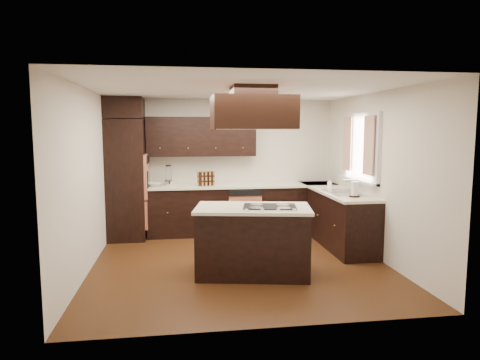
{
  "coord_description": "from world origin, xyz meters",
  "views": [
    {
      "loc": [
        -0.86,
        -6.03,
        1.95
      ],
      "look_at": [
        0.1,
        0.6,
        1.15
      ],
      "focal_mm": 32.0,
      "sensor_mm": 36.0,
      "label": 1
    }
  ],
  "objects_px": {
    "oven_column": "(127,180)",
    "spice_rack": "(206,179)",
    "island": "(253,242)",
    "range_hood": "(253,113)"
  },
  "relations": [
    {
      "from": "spice_rack",
      "to": "oven_column",
      "type": "bearing_deg",
      "value": 161.2
    },
    {
      "from": "oven_column",
      "to": "spice_rack",
      "type": "relative_size",
      "value": 6.84
    },
    {
      "from": "oven_column",
      "to": "island",
      "type": "distance_m",
      "value": 2.97
    },
    {
      "from": "oven_column",
      "to": "island",
      "type": "bearing_deg",
      "value": -49.44
    },
    {
      "from": "range_hood",
      "to": "spice_rack",
      "type": "distance_m",
      "value": 2.57
    },
    {
      "from": "range_hood",
      "to": "oven_column",
      "type": "bearing_deg",
      "value": 129.74
    },
    {
      "from": "island",
      "to": "spice_rack",
      "type": "distance_m",
      "value": 2.36
    },
    {
      "from": "island",
      "to": "range_hood",
      "type": "relative_size",
      "value": 1.4
    },
    {
      "from": "island",
      "to": "spice_rack",
      "type": "relative_size",
      "value": 4.73
    },
    {
      "from": "range_hood",
      "to": "spice_rack",
      "type": "xyz_separation_m",
      "value": [
        -0.46,
        2.27,
        -1.11
      ]
    }
  ]
}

